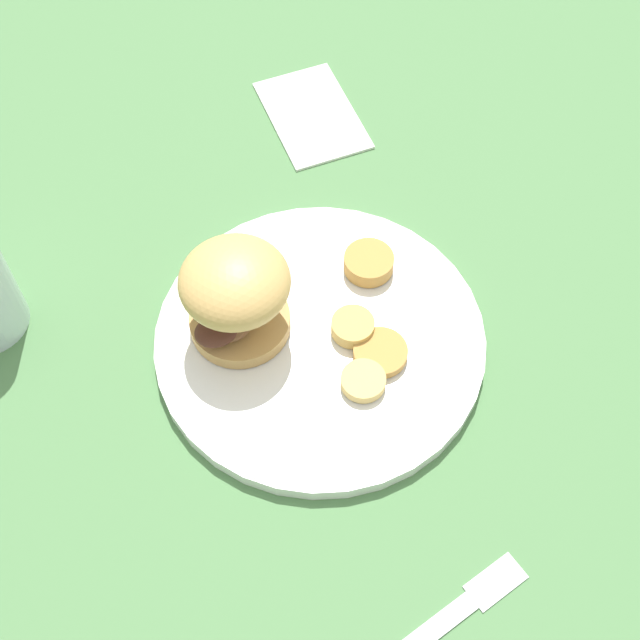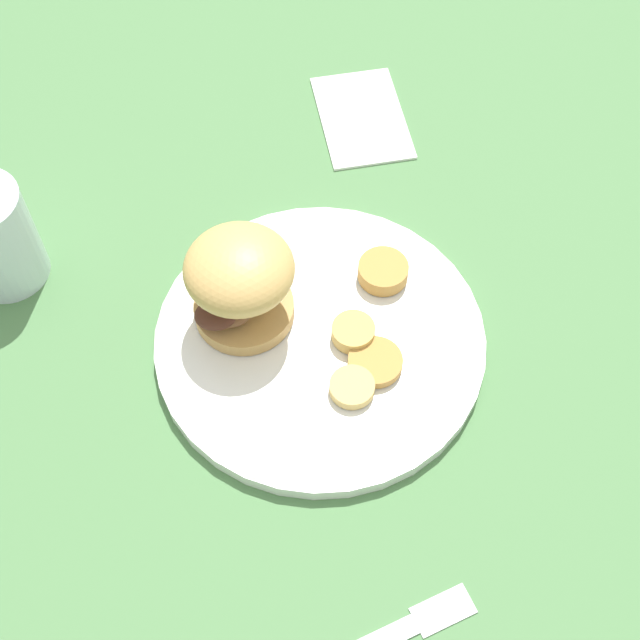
% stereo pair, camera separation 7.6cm
% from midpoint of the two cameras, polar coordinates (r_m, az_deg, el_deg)
% --- Properties ---
extents(ground_plane, '(4.00, 4.00, 0.00)m').
position_cam_midpoint_polar(ground_plane, '(0.79, -2.73, -1.80)').
color(ground_plane, '#4C7A47').
extents(dinner_plate, '(0.29, 0.29, 0.02)m').
position_cam_midpoint_polar(dinner_plate, '(0.78, -2.75, -1.47)').
color(dinner_plate, white).
rests_on(dinner_plate, ground_plane).
extents(sandwich, '(0.09, 0.09, 0.09)m').
position_cam_midpoint_polar(sandwich, '(0.75, -8.35, 1.48)').
color(sandwich, tan).
rests_on(sandwich, dinner_plate).
extents(potato_round_0, '(0.04, 0.04, 0.01)m').
position_cam_midpoint_polar(potato_round_0, '(0.75, -0.10, -4.16)').
color(potato_round_0, '#DBB766').
rests_on(potato_round_0, dinner_plate).
extents(potato_round_1, '(0.05, 0.05, 0.01)m').
position_cam_midpoint_polar(potato_round_1, '(0.76, 1.07, -2.33)').
color(potato_round_1, '#BC8942').
rests_on(potato_round_1, dinner_plate).
extents(potato_round_2, '(0.05, 0.05, 0.02)m').
position_cam_midpoint_polar(potato_round_2, '(0.81, 0.48, 3.48)').
color(potato_round_2, '#BC8942').
rests_on(potato_round_2, dinner_plate).
extents(potato_round_3, '(0.04, 0.04, 0.01)m').
position_cam_midpoint_polar(potato_round_3, '(0.77, -0.62, -0.96)').
color(potato_round_3, tan).
rests_on(potato_round_3, dinner_plate).
extents(fork, '(0.09, 0.15, 0.00)m').
position_cam_midpoint_polar(fork, '(0.70, 4.59, -19.06)').
color(fork, silver).
rests_on(fork, ground_plane).
extents(napkin, '(0.15, 0.11, 0.01)m').
position_cam_midpoint_polar(napkin, '(0.96, -2.81, 12.88)').
color(napkin, white).
rests_on(napkin, ground_plane).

